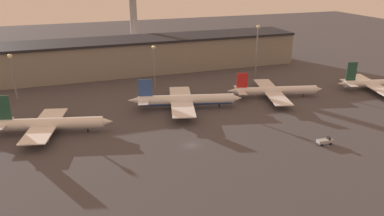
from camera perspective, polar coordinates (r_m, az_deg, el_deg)
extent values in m
plane|color=#423F44|center=(121.14, -0.08, -5.72)|extent=(600.00, 600.00, 0.00)
cube|color=gray|center=(205.81, -8.90, 7.76)|extent=(183.10, 23.75, 16.90)
cube|color=black|center=(203.99, -9.04, 10.24)|extent=(183.10, 25.75, 1.20)
cylinder|color=white|center=(136.97, -20.81, -2.21)|extent=(35.40, 12.58, 3.90)
cylinder|color=#ADB2B7|center=(137.23, -20.78, -2.47)|extent=(33.54, 11.58, 3.31)
cone|color=white|center=(132.92, -12.95, -2.03)|extent=(5.45, 4.75, 3.70)
cube|color=#1E4738|center=(139.79, -27.02, 0.03)|extent=(5.39, 1.74, 8.55)
cube|color=white|center=(141.94, -26.92, -2.10)|extent=(6.50, 11.63, 0.24)
cube|color=white|center=(137.66, -21.50, -2.41)|extent=(15.88, 31.74, 0.36)
cylinder|color=gray|center=(145.44, -20.15, -1.56)|extent=(4.69, 3.14, 2.14)
cylinder|color=gray|center=(130.38, -21.96, -4.41)|extent=(4.69, 3.14, 2.14)
cylinder|color=black|center=(135.11, -15.58, -3.20)|extent=(0.50, 0.50, 1.75)
cylinder|color=black|center=(139.91, -21.21, -3.04)|extent=(0.50, 0.50, 1.75)
cylinder|color=black|center=(137.18, -21.54, -3.57)|extent=(0.50, 0.50, 1.75)
cylinder|color=white|center=(150.66, -0.88, 1.30)|extent=(38.36, 13.40, 3.96)
cylinder|color=#2D519E|center=(150.89, -0.88, 1.05)|extent=(36.35, 12.35, 3.37)
cone|color=white|center=(153.36, 6.78, 1.51)|extent=(5.54, 4.83, 3.76)
cone|color=white|center=(150.63, -8.75, 1.16)|extent=(6.59, 4.74, 3.37)
cube|color=#2D519E|center=(148.74, -7.14, 3.08)|extent=(5.47, 1.76, 6.89)
cube|color=white|center=(150.31, -7.35, 1.32)|extent=(7.08, 13.65, 0.24)
cube|color=white|center=(150.71, -1.61, 1.10)|extent=(17.45, 37.35, 0.36)
cylinder|color=gray|center=(160.80, -1.41, 1.88)|extent=(4.76, 3.19, 2.18)
cylinder|color=gray|center=(141.75, -0.90, -0.78)|extent=(4.76, 3.19, 2.18)
cylinder|color=black|center=(153.11, 4.17, 0.43)|extent=(0.50, 0.50, 1.78)
cylinder|color=black|center=(153.01, -1.64, 0.46)|extent=(0.50, 0.50, 1.78)
cylinder|color=black|center=(150.05, -1.57, 0.04)|extent=(0.50, 0.50, 1.78)
cylinder|color=silver|center=(167.94, 12.66, 2.66)|extent=(35.88, 12.23, 3.37)
cylinder|color=silver|center=(168.12, 12.64, 2.47)|extent=(34.00, 11.29, 2.86)
cone|color=silver|center=(174.57, 18.66, 2.75)|extent=(4.71, 4.10, 3.20)
cone|color=silver|center=(163.17, 6.19, 2.61)|extent=(5.61, 4.03, 2.86)
cube|color=red|center=(162.60, 7.67, 4.20)|extent=(4.67, 1.56, 6.47)
cube|color=silver|center=(163.75, 7.34, 2.72)|extent=(6.51, 13.52, 0.24)
cube|color=silver|center=(167.54, 12.06, 2.51)|extent=(16.19, 37.07, 0.36)
cylinder|color=gray|center=(177.47, 11.45, 3.19)|extent=(4.05, 2.71, 1.85)
cylinder|color=gray|center=(159.07, 13.42, 0.96)|extent=(4.05, 2.71, 1.85)
cylinder|color=black|center=(172.87, 16.61, 1.95)|extent=(0.50, 0.50, 1.52)
cylinder|color=black|center=(169.39, 11.88, 2.01)|extent=(0.50, 0.50, 1.52)
cylinder|color=black|center=(166.95, 12.13, 1.71)|extent=(0.50, 0.50, 1.52)
cylinder|color=white|center=(193.69, 26.00, 3.42)|extent=(28.09, 10.17, 3.30)
cylinder|color=#ADB2B7|center=(193.84, 25.97, 3.26)|extent=(26.61, 9.35, 2.81)
cone|color=white|center=(186.32, 21.97, 3.49)|extent=(5.49, 3.94, 2.81)
cube|color=#1E4738|center=(186.41, 23.14, 5.16)|extent=(4.58, 1.53, 8.58)
cube|color=white|center=(187.55, 22.76, 3.56)|extent=(6.20, 12.57, 0.24)
cube|color=white|center=(193.09, 25.62, 3.31)|extent=(15.38, 34.43, 0.36)
cylinder|color=gray|center=(201.62, 24.49, 3.82)|extent=(3.97, 2.66, 1.82)
cylinder|color=gray|center=(186.18, 27.18, 2.07)|extent=(3.97, 2.66, 1.82)
cylinder|color=black|center=(194.71, 25.34, 2.87)|extent=(0.50, 0.50, 1.49)
cylinder|color=black|center=(192.54, 25.72, 2.62)|extent=(0.50, 0.50, 1.49)
cube|color=#9EA3A8|center=(128.50, 19.58, -4.77)|extent=(5.26, 2.45, 1.05)
cube|color=black|center=(128.82, 20.11, -4.32)|extent=(0.81, 1.48, 0.80)
cylinder|color=black|center=(130.27, 19.96, -4.85)|extent=(0.94, 0.58, 0.90)
cylinder|color=black|center=(129.16, 20.33, -5.13)|extent=(0.94, 0.58, 0.90)
cylinder|color=black|center=(128.53, 18.74, -5.05)|extent=(0.94, 0.58, 0.90)
cylinder|color=black|center=(127.40, 19.11, -5.33)|extent=(0.94, 0.58, 0.90)
cylinder|color=slate|center=(173.07, -25.48, 3.85)|extent=(0.70, 0.70, 19.14)
sphere|color=beige|center=(170.74, -26.01, 7.11)|extent=(1.80, 1.80, 1.80)
cylinder|color=slate|center=(176.33, -5.74, 6.03)|extent=(0.70, 0.70, 18.79)
sphere|color=beige|center=(174.06, -5.86, 9.21)|extent=(1.80, 1.80, 1.80)
cylinder|color=slate|center=(194.56, 9.81, 8.23)|extent=(0.70, 0.70, 25.36)
sphere|color=beige|center=(192.17, 10.06, 12.09)|extent=(1.80, 1.80, 1.80)
cylinder|color=#99999E|center=(231.32, -8.86, 12.37)|extent=(4.40, 4.40, 42.08)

